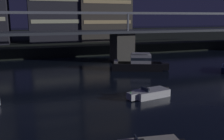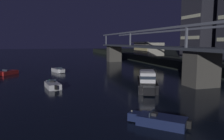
{
  "view_description": "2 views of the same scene",
  "coord_description": "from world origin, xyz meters",
  "px_view_note": "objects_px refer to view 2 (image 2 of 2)",
  "views": [
    {
      "loc": [
        -17.56,
        -12.89,
        8.51
      ],
      "look_at": [
        -6.96,
        18.13,
        1.54
      ],
      "focal_mm": 40.19,
      "sensor_mm": 36.0,
      "label": 1
    },
    {
      "loc": [
        28.42,
        9.57,
        6.88
      ],
      "look_at": [
        -3.88,
        19.24,
        2.56
      ],
      "focal_mm": 35.38,
      "sensor_mm": 36.0,
      "label": 2
    }
  ],
  "objects_px": {
    "speedboat_near_center": "(159,121)",
    "speedboat_mid_left": "(8,73)",
    "river_bridge": "(202,57)",
    "speedboat_far_left": "(52,85)",
    "waterfront_pavilion": "(148,49)",
    "tower_west_low": "(210,6)",
    "cabin_cruiser_near_left": "(147,82)",
    "speedboat_mid_right": "(58,70)"
  },
  "relations": [
    {
      "from": "cabin_cruiser_near_left",
      "to": "tower_west_low",
      "type": "bearing_deg",
      "value": 128.65
    },
    {
      "from": "speedboat_near_center",
      "to": "speedboat_far_left",
      "type": "xyz_separation_m",
      "value": [
        -18.08,
        -8.0,
        0.0
      ]
    },
    {
      "from": "speedboat_near_center",
      "to": "speedboat_far_left",
      "type": "bearing_deg",
      "value": -156.12
    },
    {
      "from": "river_bridge",
      "to": "speedboat_far_left",
      "type": "xyz_separation_m",
      "value": [
        -5.35,
        -22.15,
        -4.13
      ]
    },
    {
      "from": "waterfront_pavilion",
      "to": "speedboat_far_left",
      "type": "bearing_deg",
      "value": -41.94
    },
    {
      "from": "cabin_cruiser_near_left",
      "to": "speedboat_far_left",
      "type": "xyz_separation_m",
      "value": [
        -4.87,
        -13.23,
        -0.64
      ]
    },
    {
      "from": "cabin_cruiser_near_left",
      "to": "speedboat_far_left",
      "type": "height_order",
      "value": "cabin_cruiser_near_left"
    },
    {
      "from": "river_bridge",
      "to": "speedboat_near_center",
      "type": "height_order",
      "value": "river_bridge"
    },
    {
      "from": "cabin_cruiser_near_left",
      "to": "speedboat_mid_left",
      "type": "bearing_deg",
      "value": -134.54
    },
    {
      "from": "waterfront_pavilion",
      "to": "speedboat_near_center",
      "type": "bearing_deg",
      "value": -24.96
    },
    {
      "from": "river_bridge",
      "to": "speedboat_mid_left",
      "type": "distance_m",
      "value": 38.15
    },
    {
      "from": "waterfront_pavilion",
      "to": "speedboat_mid_right",
      "type": "relative_size",
      "value": 2.41
    },
    {
      "from": "speedboat_mid_right",
      "to": "river_bridge",
      "type": "bearing_deg",
      "value": 41.45
    },
    {
      "from": "cabin_cruiser_near_left",
      "to": "speedboat_mid_right",
      "type": "distance_m",
      "value": 25.27
    },
    {
      "from": "cabin_cruiser_near_left",
      "to": "speedboat_near_center",
      "type": "bearing_deg",
      "value": -21.57
    },
    {
      "from": "speedboat_near_center",
      "to": "cabin_cruiser_near_left",
      "type": "bearing_deg",
      "value": 158.43
    },
    {
      "from": "river_bridge",
      "to": "speedboat_near_center",
      "type": "relative_size",
      "value": 21.94
    },
    {
      "from": "speedboat_mid_right",
      "to": "speedboat_far_left",
      "type": "height_order",
      "value": "same"
    },
    {
      "from": "river_bridge",
      "to": "tower_west_low",
      "type": "bearing_deg",
      "value": 138.56
    },
    {
      "from": "waterfront_pavilion",
      "to": "speedboat_near_center",
      "type": "distance_m",
      "value": 61.88
    },
    {
      "from": "speedboat_near_center",
      "to": "speedboat_mid_right",
      "type": "relative_size",
      "value": 0.86
    },
    {
      "from": "cabin_cruiser_near_left",
      "to": "river_bridge",
      "type": "bearing_deg",
      "value": 86.92
    },
    {
      "from": "waterfront_pavilion",
      "to": "river_bridge",
      "type": "bearing_deg",
      "value": -15.4
    },
    {
      "from": "tower_west_low",
      "to": "speedboat_mid_right",
      "type": "relative_size",
      "value": 5.82
    },
    {
      "from": "waterfront_pavilion",
      "to": "cabin_cruiser_near_left",
      "type": "relative_size",
      "value": 1.34
    },
    {
      "from": "tower_west_low",
      "to": "speedboat_near_center",
      "type": "bearing_deg",
      "value": -43.77
    },
    {
      "from": "speedboat_near_center",
      "to": "speedboat_mid_left",
      "type": "bearing_deg",
      "value": -154.36
    },
    {
      "from": "speedboat_near_center",
      "to": "speedboat_far_left",
      "type": "height_order",
      "value": "same"
    },
    {
      "from": "cabin_cruiser_near_left",
      "to": "waterfront_pavilion",
      "type": "bearing_deg",
      "value": 154.03
    },
    {
      "from": "speedboat_near_center",
      "to": "speedboat_mid_right",
      "type": "bearing_deg",
      "value": -170.19
    },
    {
      "from": "tower_west_low",
      "to": "river_bridge",
      "type": "bearing_deg",
      "value": -41.44
    },
    {
      "from": "waterfront_pavilion",
      "to": "cabin_cruiser_near_left",
      "type": "distance_m",
      "value": 47.7
    },
    {
      "from": "waterfront_pavilion",
      "to": "speedboat_far_left",
      "type": "xyz_separation_m",
      "value": [
        37.91,
        -34.06,
        -4.02
      ]
    },
    {
      "from": "speedboat_near_center",
      "to": "speedboat_mid_left",
      "type": "relative_size",
      "value": 0.97
    },
    {
      "from": "river_bridge",
      "to": "speedboat_mid_left",
      "type": "xyz_separation_m",
      "value": [
        -22.06,
        -30.85,
        -4.13
      ]
    },
    {
      "from": "cabin_cruiser_near_left",
      "to": "speedboat_mid_left",
      "type": "relative_size",
      "value": 2.02
    },
    {
      "from": "waterfront_pavilion",
      "to": "speedboat_mid_left",
      "type": "xyz_separation_m",
      "value": [
        21.19,
        -42.76,
        -4.02
      ]
    },
    {
      "from": "cabin_cruiser_near_left",
      "to": "speedboat_far_left",
      "type": "relative_size",
      "value": 1.77
    },
    {
      "from": "river_bridge",
      "to": "tower_west_low",
      "type": "relative_size",
      "value": 3.25
    },
    {
      "from": "speedboat_near_center",
      "to": "speedboat_mid_right",
      "type": "xyz_separation_m",
      "value": [
        -35.75,
        -6.18,
        0.0
      ]
    },
    {
      "from": "speedboat_near_center",
      "to": "waterfront_pavilion",
      "type": "bearing_deg",
      "value": 155.04
    },
    {
      "from": "speedboat_far_left",
      "to": "speedboat_near_center",
      "type": "bearing_deg",
      "value": 23.88
    }
  ]
}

